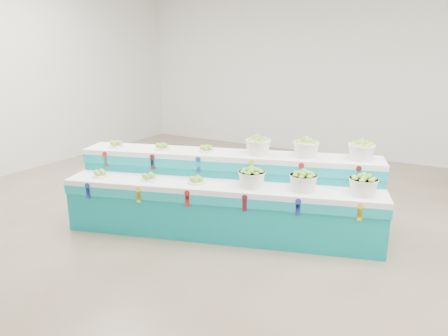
{
  "coord_description": "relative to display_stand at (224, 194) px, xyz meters",
  "views": [
    {
      "loc": [
        2.69,
        -4.59,
        2.36
      ],
      "look_at": [
        0.03,
        -0.02,
        0.87
      ],
      "focal_mm": 33.24,
      "sensor_mm": 36.0,
      "label": 1
    }
  ],
  "objects": [
    {
      "name": "ground",
      "position": [
        -0.03,
        0.02,
        -0.51
      ],
      "size": [
        10.0,
        10.0,
        0.0
      ],
      "primitive_type": "plane",
      "color": "brown",
      "rests_on": "ground"
    },
    {
      "name": "back_wall",
      "position": [
        -0.03,
        5.02,
        1.49
      ],
      "size": [
        10.0,
        0.0,
        10.0
      ],
      "primitive_type": "plane",
      "rotation": [
        1.57,
        0.0,
        0.0
      ],
      "color": "silver",
      "rests_on": "ground"
    },
    {
      "name": "display_stand",
      "position": [
        0.0,
        0.0,
        0.0
      ],
      "size": [
        4.27,
        2.27,
        1.02
      ],
      "primitive_type": null,
      "rotation": [
        0.0,
        0.0,
        0.31
      ],
      "color": "#0B9094",
      "rests_on": "ground"
    },
    {
      "name": "plate_lower_left",
      "position": [
        -1.52,
        -0.75,
        0.26
      ],
      "size": [
        0.28,
        0.28,
        0.1
      ],
      "primitive_type": "cylinder",
      "rotation": [
        0.0,
        0.0,
        0.31
      ],
      "color": "white",
      "rests_on": "display_stand"
    },
    {
      "name": "plate_lower_mid",
      "position": [
        -0.84,
        -0.54,
        0.26
      ],
      "size": [
        0.28,
        0.28,
        0.1
      ],
      "primitive_type": "cylinder",
      "rotation": [
        0.0,
        0.0,
        0.31
      ],
      "color": "white",
      "rests_on": "display_stand"
    },
    {
      "name": "plate_lower_right",
      "position": [
        -0.22,
        -0.34,
        0.26
      ],
      "size": [
        0.28,
        0.28,
        0.1
      ],
      "primitive_type": "cylinder",
      "rotation": [
        0.0,
        0.0,
        0.31
      ],
      "color": "white",
      "rests_on": "display_stand"
    },
    {
      "name": "basket_lower_left",
      "position": [
        0.47,
        -0.12,
        0.33
      ],
      "size": [
        0.43,
        0.43,
        0.25
      ],
      "primitive_type": null,
      "rotation": [
        0.0,
        0.0,
        0.31
      ],
      "color": "silver",
      "rests_on": "display_stand"
    },
    {
      "name": "basket_lower_mid",
      "position": [
        1.08,
        0.07,
        0.33
      ],
      "size": [
        0.43,
        0.43,
        0.25
      ],
      "primitive_type": null,
      "rotation": [
        0.0,
        0.0,
        0.31
      ],
      "color": "silver",
      "rests_on": "display_stand"
    },
    {
      "name": "basket_lower_right",
      "position": [
        1.74,
        0.28,
        0.33
      ],
      "size": [
        0.43,
        0.43,
        0.25
      ],
      "primitive_type": null,
      "rotation": [
        0.0,
        0.0,
        0.31
      ],
      "color": "silver",
      "rests_on": "display_stand"
    },
    {
      "name": "plate_upper_left",
      "position": [
        -1.68,
        -0.26,
        0.56
      ],
      "size": [
        0.28,
        0.28,
        0.1
      ],
      "primitive_type": "cylinder",
      "rotation": [
        0.0,
        0.0,
        0.31
      ],
      "color": "white",
      "rests_on": "display_stand"
    },
    {
      "name": "plate_upper_mid",
      "position": [
        -1.0,
        -0.05,
        0.56
      ],
      "size": [
        0.28,
        0.28,
        0.1
      ],
      "primitive_type": "cylinder",
      "rotation": [
        0.0,
        0.0,
        0.31
      ],
      "color": "white",
      "rests_on": "display_stand"
    },
    {
      "name": "plate_upper_right",
      "position": [
        -0.37,
        0.15,
        0.56
      ],
      "size": [
        0.28,
        0.28,
        0.1
      ],
      "primitive_type": "cylinder",
      "rotation": [
        0.0,
        0.0,
        0.31
      ],
      "color": "white",
      "rests_on": "display_stand"
    },
    {
      "name": "basket_upper_left",
      "position": [
        0.32,
        0.37,
        0.63
      ],
      "size": [
        0.43,
        0.43,
        0.25
      ],
      "primitive_type": null,
      "rotation": [
        0.0,
        0.0,
        0.31
      ],
      "color": "silver",
      "rests_on": "display_stand"
    },
    {
      "name": "basket_upper_mid",
      "position": [
        0.92,
        0.56,
        0.63
      ],
      "size": [
        0.43,
        0.43,
        0.25
      ],
      "primitive_type": null,
      "rotation": [
        0.0,
        0.0,
        0.31
      ],
      "color": "silver",
      "rests_on": "display_stand"
    },
    {
      "name": "basket_upper_right",
      "position": [
        1.59,
        0.77,
        0.63
      ],
      "size": [
        0.43,
        0.43,
        0.25
      ],
      "primitive_type": null,
      "rotation": [
        0.0,
        0.0,
        0.31
      ],
      "color": "silver",
      "rests_on": "display_stand"
    }
  ]
}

